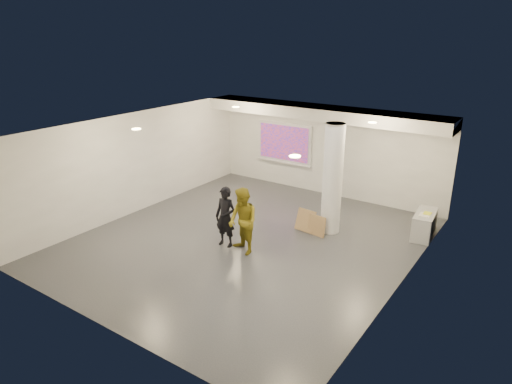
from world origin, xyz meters
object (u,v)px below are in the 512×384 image
Objects in this scene: column at (332,179)px; man at (243,221)px; projection_screen at (284,143)px; credenza at (424,224)px; woman at (225,217)px.

column reaches higher than man.
man is at bearing -69.50° from projection_screen.
projection_screen is 5.66m from credenza.
woman is at bearing -145.33° from credenza.
credenza is (5.32, -1.53, -1.19)m from projection_screen.
man is at bearing -117.18° from column.
column is 3.02m from woman.
credenza is 0.69× the size of man.
woman is (-4.04, -3.43, 0.44)m from credenza.
column reaches higher than credenza.
column is 1.80× the size of man.
woman is at bearing -75.47° from projection_screen.
credenza is at bearing 68.81° from man.
woman is 0.60m from man.
column is 1.92× the size of woman.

